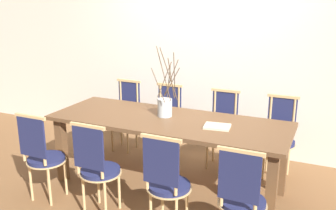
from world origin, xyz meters
The scene contains 13 objects.
ground_plane centered at (0.00, 0.00, 0.00)m, with size 16.00×16.00×0.00m, color brown.
wall_rear centered at (0.00, 1.26, 1.60)m, with size 12.00×0.06×3.20m.
dining_table centered at (0.00, 0.00, 0.66)m, with size 2.44×0.88×0.76m.
chair_near_leftend centered at (-1.00, -0.75, 0.49)m, with size 0.38×0.38×0.92m.
chair_near_left centered at (-0.36, -0.75, 0.49)m, with size 0.38×0.38×0.92m.
chair_near_center centered at (0.33, -0.75, 0.49)m, with size 0.38×0.38×0.92m.
chair_near_right centered at (0.95, -0.75, 0.49)m, with size 0.38×0.38×0.92m.
chair_far_leftend centered at (-0.95, 0.75, 0.49)m, with size 0.38×0.38×0.92m.
chair_far_left centered at (-0.36, 0.75, 0.49)m, with size 0.38×0.38×0.92m.
chair_far_center centered at (0.35, 0.75, 0.49)m, with size 0.38×0.38×0.92m.
chair_far_right centered at (1.01, 0.75, 0.49)m, with size 0.38×0.38×0.92m.
vase_centerpiece centered at (-0.07, 0.08, 0.87)m, with size 0.27×0.28×0.74m.
book_stack centered at (0.53, -0.04, 0.77)m, with size 0.26×0.21×0.02m.
Camera 1 is at (1.49, -3.29, 1.94)m, focal length 40.00 mm.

